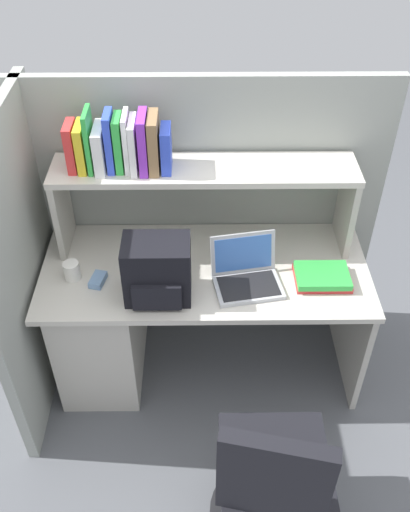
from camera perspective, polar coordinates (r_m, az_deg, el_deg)
name	(u,v)px	position (r m, az deg, el deg)	size (l,w,h in m)	color
ground_plane	(205,363)	(3.30, -0.01, -10.68)	(8.00, 8.00, 0.00)	#595B60
desk	(131,314)	(3.02, -7.45, -5.85)	(1.60, 0.70, 0.73)	beige
cubicle_partition_rear	(204,214)	(3.04, -0.08, 4.21)	(1.84, 0.05, 1.55)	#939991
cubicle_partition_left	(27,269)	(2.83, -17.49, -1.26)	(0.05, 1.06, 1.55)	#939991
overhead_hutch	(204,185)	(2.72, -0.05, 7.17)	(1.44, 0.28, 0.45)	#BCB7AC
reference_books_on_shelf	(121,145)	(2.62, -8.47, 11.02)	(0.47, 0.18, 0.28)	red
laptop	(246,274)	(2.67, 4.16, -1.80)	(0.35, 0.31, 0.22)	#B7BABF
backpack	(157,271)	(2.55, -4.82, -1.51)	(0.30, 0.23, 0.30)	black
computer_mouse	(98,280)	(2.73, -10.71, -2.37)	(0.06, 0.10, 0.03)	#7299C6
paper_cup	(72,271)	(2.76, -13.24, -1.46)	(0.08, 0.08, 0.09)	white
desk_book_stack	(322,277)	(2.74, 11.70, -2.05)	(0.26, 0.20, 0.06)	red
office_chair	(272,485)	(2.48, 6.74, -21.88)	(0.52, 0.53, 0.93)	black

